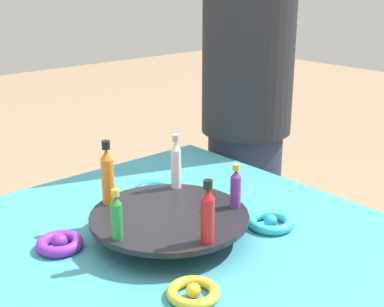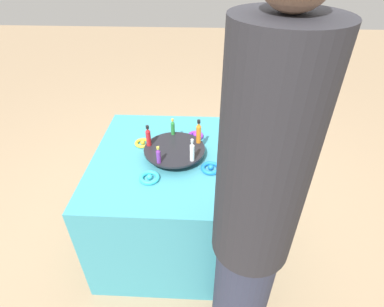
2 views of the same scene
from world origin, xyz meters
name	(u,v)px [view 1 (image 1 of 2)]	position (x,y,z in m)	size (l,w,h in m)	color
display_stand	(169,221)	(0.00, 0.00, 0.75)	(0.36, 0.36, 0.06)	black
bottle_clear	(176,163)	(0.11, 0.11, 0.83)	(0.03, 0.03, 0.14)	silver
bottle_orange	(107,175)	(-0.07, 0.14, 0.84)	(0.03, 0.03, 0.15)	orange
bottle_green	(117,216)	(-0.15, -0.02, 0.82)	(0.02, 0.02, 0.11)	#288438
bottle_red	(208,214)	(-0.03, -0.15, 0.83)	(0.03, 0.03, 0.13)	#B21E23
bottle_purple	(236,188)	(0.14, -0.07, 0.81)	(0.02, 0.02, 0.10)	#702D93
ribbon_bow_gold	(193,292)	(-0.11, -0.21, 0.72)	(0.10, 0.10, 0.03)	gold
ribbon_bow_teal	(270,222)	(0.21, -0.11, 0.72)	(0.11, 0.11, 0.03)	#2DB7CC
ribbon_bow_blue	(153,192)	(0.11, 0.21, 0.72)	(0.11, 0.11, 0.03)	blue
ribbon_bow_purple	(60,243)	(-0.21, 0.11, 0.72)	(0.10, 0.10, 0.03)	purple
person_figure	(247,87)	(0.64, 0.37, 0.91)	(0.31, 0.31, 1.80)	#282D42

